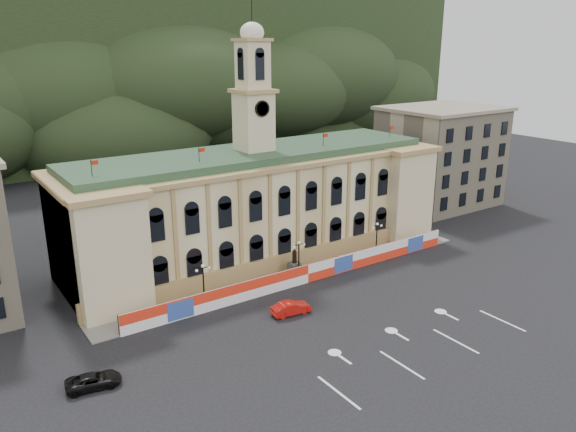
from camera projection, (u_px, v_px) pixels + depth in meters
ground at (388, 329)px, 61.96m from camera, size 260.00×260.00×0.00m
lane_markings at (422, 348)px, 58.03m from camera, size 26.00×10.00×0.02m
hill_ridge at (74, 82)px, 152.01m from camera, size 230.00×80.00×64.00m
city_hall at (256, 203)px, 81.32m from camera, size 56.20×17.60×37.10m
side_building_right at (440, 156)px, 106.69m from camera, size 21.00×17.00×18.60m
hoarding_fence at (308, 273)px, 73.46m from camera, size 50.00×0.44×2.50m
pavement at (296, 275)px, 75.89m from camera, size 56.00×5.50×0.16m
statue at (294, 267)px, 75.75m from camera, size 1.40×1.40×3.72m
lamp_left at (203, 281)px, 66.84m from camera, size 1.96×0.44×5.15m
lamp_center at (299, 256)px, 74.40m from camera, size 1.96×0.44×5.15m
lamp_right at (377, 236)px, 81.96m from camera, size 1.96×0.44×5.15m
red_sedan at (291, 308)px, 65.03m from camera, size 2.88×5.17×1.56m
black_suv at (94, 381)px, 51.33m from camera, size 3.98×5.74×1.38m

